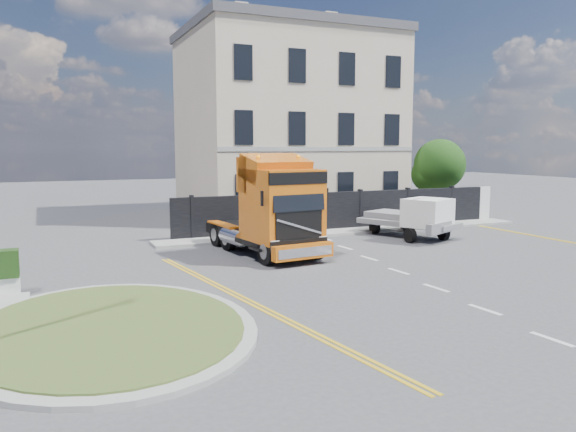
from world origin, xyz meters
name	(u,v)px	position (x,y,z in m)	size (l,w,h in m)	color
ground	(317,277)	(0.00, 0.00, 0.00)	(120.00, 120.00, 0.00)	#424244
traffic_island	(108,328)	(-7.00, -3.00, 0.08)	(6.80, 6.80, 0.17)	#969691
hoarding_fence	(353,210)	(6.55, 9.00, 1.00)	(18.80, 0.25, 2.00)	black
georgian_building	(286,124)	(6.00, 16.50, 5.77)	(12.30, 10.30, 12.80)	beige
tree	(437,167)	(14.38, 12.10, 3.05)	(3.20, 3.20, 4.80)	#382619
pavement_far	(352,231)	(6.00, 8.10, 0.06)	(20.00, 1.60, 0.12)	#969691
truck	(274,212)	(0.03, 3.91, 1.75)	(3.15, 6.76, 3.91)	black
flatbed_pickup	(420,217)	(7.75, 4.87, 1.06)	(3.61, 5.20, 1.97)	slate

